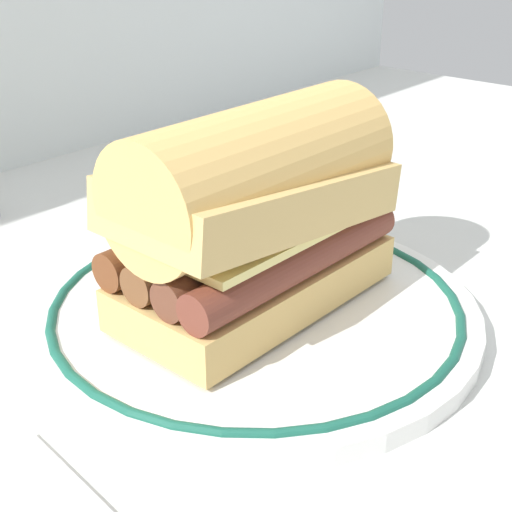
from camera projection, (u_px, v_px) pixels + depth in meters
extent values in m
plane|color=silver|center=(269.00, 357.00, 0.42)|extent=(1.50, 1.50, 0.00)
cylinder|color=white|center=(256.00, 312.00, 0.46)|extent=(0.27, 0.27, 0.01)
torus|color=#195947|center=(256.00, 304.00, 0.45)|extent=(0.25, 0.25, 0.01)
cube|color=#DCB064|center=(256.00, 281.00, 0.45)|extent=(0.17, 0.09, 0.03)
cylinder|color=brown|center=(304.00, 263.00, 0.41)|extent=(0.17, 0.03, 0.02)
cylinder|color=brown|center=(272.00, 250.00, 0.43)|extent=(0.17, 0.03, 0.02)
cylinder|color=brown|center=(241.00, 239.00, 0.44)|extent=(0.17, 0.03, 0.02)
cylinder|color=brown|center=(212.00, 228.00, 0.46)|extent=(0.17, 0.03, 0.02)
cube|color=#EAD67A|center=(256.00, 223.00, 0.43)|extent=(0.14, 0.08, 0.01)
cube|color=tan|center=(256.00, 195.00, 0.42)|extent=(0.18, 0.09, 0.05)
cylinder|color=#E0B264|center=(256.00, 170.00, 0.42)|extent=(0.17, 0.08, 0.07)
cube|color=silver|center=(68.00, 495.00, 0.32)|extent=(0.03, 0.10, 0.01)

